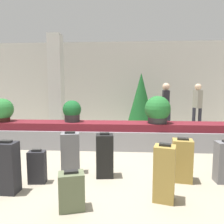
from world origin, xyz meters
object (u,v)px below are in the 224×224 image
(suitcase_6, at_px, (164,173))
(potted_plant_1, at_px, (72,111))
(traveler_0, at_px, (166,105))
(traveler_1, at_px, (197,103))
(potted_plant_0, at_px, (2,110))
(potted_plant_2, at_px, (158,110))
(suitcase_7, at_px, (37,167))
(suitcase_0, at_px, (72,191))
(suitcase_5, at_px, (105,155))
(decorated_tree, at_px, (141,99))
(suitcase_4, at_px, (70,153))
(suitcase_3, at_px, (7,168))
(suitcase_1, at_px, (182,160))
(pillar, at_px, (56,83))

(suitcase_6, xyz_separation_m, potted_plant_1, (-1.82, 2.49, 0.51))
(traveler_0, bearing_deg, traveler_1, 129.12)
(potted_plant_0, relative_size, potted_plant_2, 0.88)
(potted_plant_0, bearing_deg, suitcase_7, -49.94)
(suitcase_0, bearing_deg, potted_plant_2, 46.88)
(suitcase_5, distance_m, traveler_1, 4.95)
(decorated_tree, bearing_deg, suitcase_7, -113.14)
(suitcase_4, height_order, suitcase_7, suitcase_4)
(suitcase_0, height_order, suitcase_3, suitcase_3)
(suitcase_1, height_order, potted_plant_0, potted_plant_0)
(traveler_0, relative_size, traveler_1, 1.01)
(suitcase_4, bearing_deg, suitcase_3, -142.98)
(suitcase_0, height_order, potted_plant_2, potted_plant_2)
(suitcase_0, xyz_separation_m, traveler_1, (3.05, 5.06, 0.69))
(suitcase_1, relative_size, suitcase_4, 0.96)
(suitcase_1, relative_size, suitcase_3, 0.92)
(suitcase_0, xyz_separation_m, suitcase_6, (1.14, 0.28, 0.14))
(suitcase_4, xyz_separation_m, potted_plant_2, (1.68, 1.59, 0.58))
(suitcase_3, relative_size, suitcase_4, 1.04)
(suitcase_0, distance_m, decorated_tree, 5.23)
(potted_plant_1, height_order, potted_plant_2, potted_plant_2)
(suitcase_5, relative_size, potted_plant_0, 1.30)
(pillar, distance_m, potted_plant_0, 2.39)
(suitcase_4, bearing_deg, suitcase_1, -16.78)
(suitcase_3, xyz_separation_m, traveler_0, (2.82, 3.80, 0.57))
(suitcase_3, xyz_separation_m, suitcase_7, (0.28, 0.34, -0.11))
(suitcase_7, xyz_separation_m, potted_plant_0, (-1.69, 2.01, 0.64))
(suitcase_4, distance_m, potted_plant_1, 1.78)
(suitcase_1, bearing_deg, suitcase_5, -175.66)
(suitcase_6, xyz_separation_m, traveler_1, (1.91, 4.79, 0.56))
(traveler_0, bearing_deg, potted_plant_2, -14.66)
(suitcase_7, distance_m, potted_plant_2, 2.98)
(pillar, relative_size, potted_plant_2, 4.98)
(pillar, relative_size, suitcase_6, 4.22)
(pillar, height_order, suitcase_7, pillar)
(pillar, relative_size, suitcase_5, 4.35)
(potted_plant_2, bearing_deg, suitcase_7, -136.24)
(suitcase_0, relative_size, decorated_tree, 0.25)
(pillar, height_order, suitcase_3, pillar)
(pillar, xyz_separation_m, suitcase_6, (2.87, -4.60, -1.23))
(suitcase_5, height_order, potted_plant_0, potted_plant_0)
(pillar, bearing_deg, potted_plant_2, -35.10)
(decorated_tree, bearing_deg, potted_plant_1, -128.80)
(suitcase_0, xyz_separation_m, decorated_tree, (1.15, 5.04, 0.82))
(suitcase_5, relative_size, decorated_tree, 0.38)
(suitcase_7, bearing_deg, traveler_0, 47.84)
(suitcase_6, xyz_separation_m, traveler_0, (0.68, 3.87, 0.57))
(pillar, xyz_separation_m, potted_plant_1, (1.06, -2.11, -0.73))
(potted_plant_2, xyz_separation_m, traveler_1, (1.66, 2.37, -0.00))
(suitcase_1, height_order, suitcase_5, suitcase_5)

